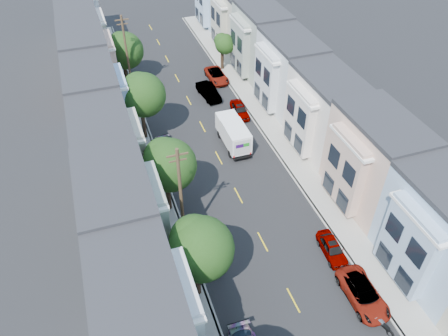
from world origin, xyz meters
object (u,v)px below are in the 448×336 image
parked_right_d (217,76)px  utility_pole_far (127,56)px  tree_c (168,166)px  tree_e (124,51)px  fedex_truck (233,133)px  tree_b (200,249)px  parked_right_a (363,294)px  utility_pole_near (181,200)px  parked_left_c (206,247)px  lead_sedan (208,92)px  parked_right_c (240,110)px  motorcycle (383,326)px  tree_d (142,95)px  tree_far_r (224,45)px  parked_right_b (332,248)px  parked_left_d (169,152)px

parked_right_d → utility_pole_far: bearing=177.7°
tree_c → tree_e: 24.57m
fedex_truck → tree_e: bearing=116.4°
tree_b → parked_right_a: size_ratio=1.49×
utility_pole_near → utility_pole_far: bearing=90.0°
tree_b → parked_left_c: size_ratio=1.63×
tree_b → lead_sedan: bearing=71.8°
parked_right_c → motorcycle: bearing=-85.9°
tree_d → parked_right_a: tree_d is taller
parked_right_a → tree_c: bearing=129.9°
tree_far_r → tree_d: bearing=-136.7°
parked_left_c → tree_far_r: bearing=64.8°
lead_sedan → parked_right_d: 4.41m
motorcycle → utility_pole_near: bearing=115.1°
tree_b → lead_sedan: tree_b is taller
tree_d → lead_sedan: bearing=33.9°
utility_pole_far → lead_sedan: bearing=-24.2°
utility_pole_far → motorcycle: utility_pole_far is taller
tree_b → lead_sedan: 28.86m
utility_pole_far → parked_right_b: utility_pole_far is taller
tree_c → parked_right_b: bearing=-39.9°
parked_left_c → parked_right_d: (9.80, 27.32, -0.09)m
tree_far_r → motorcycle: (-1.92, -40.57, -3.20)m
utility_pole_near → utility_pole_far: (0.00, 26.00, 0.00)m
tree_far_r → parked_right_c: 12.04m
utility_pole_far → lead_sedan: 10.69m
tree_c → parked_right_c: (11.20, 12.58, -4.43)m
utility_pole_far → parked_right_a: size_ratio=1.99×
utility_pole_near → lead_sedan: utility_pole_near is taller
tree_c → tree_d: bearing=90.0°
tree_far_r → parked_left_d: size_ratio=1.11×
parked_right_b → parked_right_d: bearing=94.3°
tree_b → parked_right_a: tree_b is taller
tree_d → parked_right_c: 12.18m
parked_right_a → parked_left_d: bearing=115.8°
utility_pole_far → parked_right_c: (11.20, -9.04, -4.46)m
tree_e → tree_far_r: 13.23m
utility_pole_near → tree_e: bearing=90.0°
tree_c → fedex_truck: (8.49, 7.28, -3.57)m
utility_pole_far → tree_b: bearing=-90.0°
fedex_truck → parked_right_a: bearing=-82.5°
parked_left_d → parked_right_b: bearing=-64.3°
utility_pole_far → parked_right_b: 33.24m
parked_right_a → utility_pole_far: bearing=108.6°
parked_right_b → parked_right_c: bearing=94.3°
tree_e → parked_right_d: bearing=-15.8°
utility_pole_far → motorcycle: (11.27, -38.10, -4.76)m
tree_b → parked_left_c: 5.78m
tree_d → parked_right_d: (11.20, 9.75, -4.69)m
tree_far_r → fedex_truck: bearing=-105.6°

